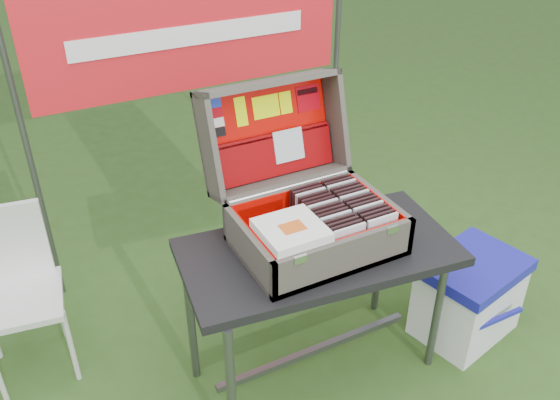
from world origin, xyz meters
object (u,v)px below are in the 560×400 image
suitcase (310,179)px  cooler (468,297)px  cardboard_box (368,241)px  chair (20,303)px  table (316,313)px

suitcase → cooler: (0.80, -0.19, -0.77)m
suitcase → cardboard_box: size_ratio=1.54×
suitcase → cardboard_box: 1.10m
cooler → suitcase: bearing=153.5°
cardboard_box → chair: bearing=171.5°
suitcase → chair: suitcase is taller
table → chair: chair is taller
suitcase → table: bearing=-86.8°
table → chair: (-1.14, 0.60, 0.05)m
table → suitcase: (-0.00, 0.08, 0.63)m
suitcase → cooler: bearing=-13.7°
suitcase → cardboard_box: (0.65, 0.43, -0.78)m
suitcase → chair: (-1.14, 0.53, -0.59)m
cooler → chair: bearing=146.6°
suitcase → cooler: 1.13m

